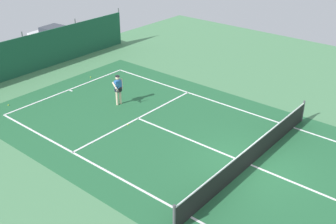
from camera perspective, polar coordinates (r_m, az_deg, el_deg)
The scene contains 9 objects.
ground_plane at distance 17.42m, azimuth 11.37°, elevation -7.21°, with size 36.00×36.00×0.00m, color #4C8456.
court_surface at distance 17.42m, azimuth 11.37°, elevation -7.20°, with size 11.02×26.60×0.01m.
tennis_net at distance 17.15m, azimuth 11.52°, elevation -5.80°, with size 10.12×0.10×1.10m.
back_fence at distance 27.78m, azimuth -19.50°, elevation 6.59°, with size 16.30×0.98×2.70m.
tennis_player at distance 21.80m, azimuth -6.94°, elevation 3.33°, with size 0.80×0.68×1.64m.
tennis_ball_near_player at distance 23.50m, azimuth -21.28°, elevation 0.91°, with size 0.07×0.07×0.07m, color #CCDB33.
tennis_ball_midcourt at distance 25.93m, azimuth -10.69°, elevation 4.78°, with size 0.07×0.07×0.07m, color #CCDB33.
tennis_ball_by_sideline at distance 20.07m, azimuth -5.60°, elevation -1.74°, with size 0.07×0.07×0.07m, color #CCDB33.
parked_car at distance 31.44m, azimuth -15.19°, elevation 9.83°, with size 2.38×4.38×1.68m.
Camera 1 is at (-13.01, -6.41, 9.65)m, focal length 43.93 mm.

